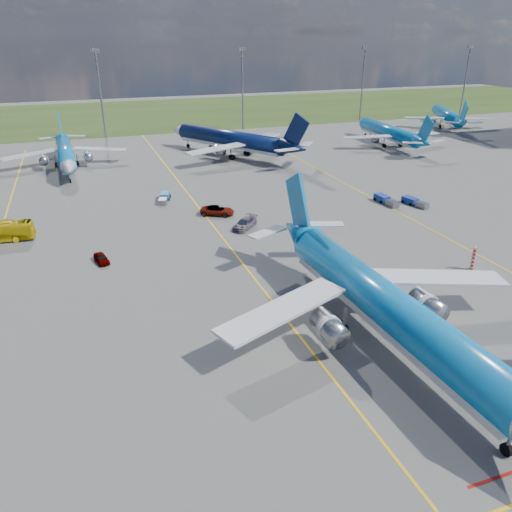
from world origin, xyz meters
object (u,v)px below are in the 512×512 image
object	(u,v)px
service_car_a	(101,258)
baggage_tug_c	(164,198)
main_airliner	(383,343)
baggage_tug_e	(414,202)
service_car_b	(217,211)
baggage_tug_w	(386,200)
bg_jet_ene	(445,127)
bg_jet_ne	(387,145)
warning_post	(474,259)
bg_jet_n	(230,156)
bg_jet_nnw	(68,168)
service_car_c	(245,223)

from	to	relation	value
service_car_a	baggage_tug_c	size ratio (longest dim) A/B	0.64
main_airliner	baggage_tug_e	distance (m)	43.52
service_car_b	baggage_tug_w	distance (m)	28.85
bg_jet_ene	service_car_b	bearing A→B (deg)	56.42
bg_jet_ne	warning_post	bearing A→B (deg)	68.67
bg_jet_n	bg_jet_ne	size ratio (longest dim) A/B	1.16
bg_jet_nnw	baggage_tug_c	bearing A→B (deg)	-64.14
bg_jet_n	baggage_tug_c	world-z (taller)	bg_jet_n
bg_jet_ne	baggage_tug_c	bearing A→B (deg)	27.42
bg_jet_nnw	service_car_b	distance (m)	45.42
bg_jet_nnw	bg_jet_n	xyz separation A→B (m)	(36.40, -0.28, 0.00)
bg_jet_n	baggage_tug_e	bearing A→B (deg)	80.89
baggage_tug_w	baggage_tug_e	size ratio (longest dim) A/B	1.06
bg_jet_ne	service_car_c	size ratio (longest dim) A/B	7.23
bg_jet_ene	service_car_c	xyz separation A→B (m)	(-85.93, -61.85, 0.74)
bg_jet_ne	baggage_tug_c	distance (m)	68.18
bg_jet_nnw	baggage_tug_w	size ratio (longest dim) A/B	6.62
bg_jet_n	service_car_c	bearing A→B (deg)	44.51
service_car_b	baggage_tug_e	distance (m)	33.23
service_car_c	service_car_a	bearing A→B (deg)	-119.94
service_car_b	bg_jet_ene	bearing A→B (deg)	-29.24
bg_jet_nnw	service_car_a	distance (m)	52.13
bg_jet_ne	main_airliner	size ratio (longest dim) A/B	0.85
bg_jet_nnw	baggage_tug_e	size ratio (longest dim) A/B	7.05
bg_jet_nnw	bg_jet_n	world-z (taller)	bg_jet_n
service_car_c	warning_post	bearing A→B (deg)	-0.74
service_car_c	baggage_tug_w	distance (m)	26.48
bg_jet_n	bg_jet_ene	size ratio (longest dim) A/B	1.17
service_car_b	baggage_tug_w	xyz separation A→B (m)	(28.58, -3.93, -0.18)
baggage_tug_c	main_airliner	bearing A→B (deg)	-59.09
bg_jet_nnw	service_car_a	bearing A→B (deg)	-88.09
warning_post	main_airliner	size ratio (longest dim) A/B	0.07
bg_jet_n	bg_jet_ene	xyz separation A→B (m)	(74.07, 15.51, 0.00)
warning_post	baggage_tug_c	world-z (taller)	warning_post
service_car_b	bg_jet_ne	bearing A→B (deg)	-27.39
warning_post	bg_jet_ne	size ratio (longest dim) A/B	0.08
bg_jet_ne	service_car_a	distance (m)	89.59
bg_jet_ene	service_car_a	world-z (taller)	bg_jet_ene
warning_post	bg_jet_n	distance (m)	69.94
baggage_tug_w	baggage_tug_e	xyz separation A→B (m)	(4.03, -2.44, -0.05)
main_airliner	baggage_tug_e	size ratio (longest dim) A/B	8.50
bg_jet_ene	service_car_a	distance (m)	126.28
bg_jet_nnw	bg_jet_ne	size ratio (longest dim) A/B	0.98
service_car_b	bg_jet_nnw	bearing A→B (deg)	58.26
warning_post	baggage_tug_e	world-z (taller)	warning_post
bg_jet_n	baggage_tug_e	world-z (taller)	bg_jet_n
baggage_tug_w	baggage_tug_c	size ratio (longest dim) A/B	1.03
bg_jet_nnw	baggage_tug_c	xyz separation A→B (m)	(15.58, -29.41, 0.54)
bg_jet_nnw	baggage_tug_c	size ratio (longest dim) A/B	6.84
warning_post	bg_jet_ne	world-z (taller)	bg_jet_ne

